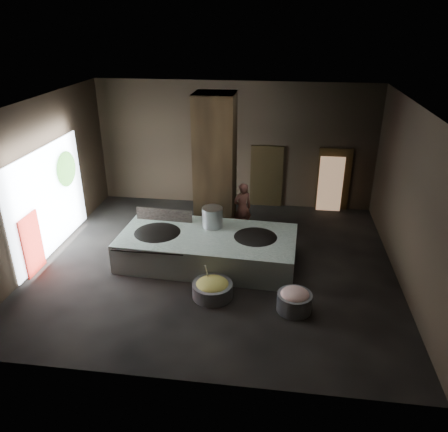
# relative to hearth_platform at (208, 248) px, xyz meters

# --- Properties ---
(floor) EXTENTS (10.00, 9.00, 0.10)m
(floor) POSITION_rel_hearth_platform_xyz_m (0.25, -0.08, -0.48)
(floor) COLOR black
(floor) RESTS_ON ground
(ceiling) EXTENTS (10.00, 9.00, 0.10)m
(ceiling) POSITION_rel_hearth_platform_xyz_m (0.25, -0.08, 4.12)
(ceiling) COLOR black
(ceiling) RESTS_ON back_wall
(back_wall) EXTENTS (10.00, 0.10, 4.50)m
(back_wall) POSITION_rel_hearth_platform_xyz_m (0.25, 4.47, 1.82)
(back_wall) COLOR black
(back_wall) RESTS_ON ground
(front_wall) EXTENTS (10.00, 0.10, 4.50)m
(front_wall) POSITION_rel_hearth_platform_xyz_m (0.25, -4.63, 1.82)
(front_wall) COLOR black
(front_wall) RESTS_ON ground
(left_wall) EXTENTS (0.10, 9.00, 4.50)m
(left_wall) POSITION_rel_hearth_platform_xyz_m (-4.80, -0.08, 1.82)
(left_wall) COLOR black
(left_wall) RESTS_ON ground
(right_wall) EXTENTS (0.10, 9.00, 4.50)m
(right_wall) POSITION_rel_hearth_platform_xyz_m (5.30, -0.08, 1.82)
(right_wall) COLOR black
(right_wall) RESTS_ON ground
(pillar) EXTENTS (1.20, 1.20, 4.50)m
(pillar) POSITION_rel_hearth_platform_xyz_m (-0.05, 1.82, 1.82)
(pillar) COLOR black
(pillar) RESTS_ON ground
(hearth_platform) EXTENTS (5.07, 2.62, 0.86)m
(hearth_platform) POSITION_rel_hearth_platform_xyz_m (0.00, 0.00, 0.00)
(hearth_platform) COLOR silver
(hearth_platform) RESTS_ON ground
(platform_cap) EXTENTS (4.84, 2.32, 0.03)m
(platform_cap) POSITION_rel_hearth_platform_xyz_m (0.00, 0.00, 0.38)
(platform_cap) COLOR black
(platform_cap) RESTS_ON hearth_platform
(wok_left) EXTENTS (1.56, 1.56, 0.43)m
(wok_left) POSITION_rel_hearth_platform_xyz_m (-1.45, -0.05, 0.32)
(wok_left) COLOR black
(wok_left) RESTS_ON hearth_platform
(wok_left_rim) EXTENTS (1.59, 1.59, 0.05)m
(wok_left_rim) POSITION_rel_hearth_platform_xyz_m (-1.45, -0.05, 0.39)
(wok_left_rim) COLOR black
(wok_left_rim) RESTS_ON hearth_platform
(wok_right) EXTENTS (1.45, 1.45, 0.41)m
(wok_right) POSITION_rel_hearth_platform_xyz_m (1.35, 0.05, 0.32)
(wok_right) COLOR black
(wok_right) RESTS_ON hearth_platform
(wok_right_rim) EXTENTS (1.49, 1.49, 0.05)m
(wok_right_rim) POSITION_rel_hearth_platform_xyz_m (1.35, 0.05, 0.39)
(wok_right_rim) COLOR black
(wok_right_rim) RESTS_ON hearth_platform
(stock_pot) EXTENTS (0.60, 0.60, 0.65)m
(stock_pot) POSITION_rel_hearth_platform_xyz_m (0.05, 0.55, 0.70)
(stock_pot) COLOR #A4A7AB
(stock_pot) RESTS_ON hearth_platform
(splash_guard) EXTENTS (1.72, 0.15, 0.43)m
(splash_guard) POSITION_rel_hearth_platform_xyz_m (-1.45, 0.75, 0.60)
(splash_guard) COLOR black
(splash_guard) RESTS_ON hearth_platform
(cook) EXTENTS (0.74, 0.64, 1.70)m
(cook) POSITION_rel_hearth_platform_xyz_m (0.79, 2.00, 0.42)
(cook) COLOR #9F5E51
(cook) RESTS_ON ground
(veg_basin) EXTENTS (1.30, 1.30, 0.38)m
(veg_basin) POSITION_rel_hearth_platform_xyz_m (0.40, -1.71, -0.24)
(veg_basin) COLOR slate
(veg_basin) RESTS_ON ground
(veg_fill) EXTENTS (0.84, 0.84, 0.26)m
(veg_fill) POSITION_rel_hearth_platform_xyz_m (0.40, -1.71, -0.08)
(veg_fill) COLOR #8CB457
(veg_fill) RESTS_ON veg_basin
(ladle) EXTENTS (0.08, 0.41, 0.73)m
(ladle) POSITION_rel_hearth_platform_xyz_m (0.25, -1.56, 0.12)
(ladle) COLOR #A4A7AB
(ladle) RESTS_ON veg_basin
(meat_basin) EXTENTS (1.07, 1.07, 0.46)m
(meat_basin) POSITION_rel_hearth_platform_xyz_m (2.45, -2.02, -0.20)
(meat_basin) COLOR slate
(meat_basin) RESTS_ON ground
(meat_fill) EXTENTS (0.70, 0.70, 0.27)m
(meat_fill) POSITION_rel_hearth_platform_xyz_m (2.45, -2.02, 0.02)
(meat_fill) COLOR #D88681
(meat_fill) RESTS_ON meat_basin
(doorway_near) EXTENTS (1.18, 0.08, 2.38)m
(doorway_near) POSITION_rel_hearth_platform_xyz_m (1.45, 4.37, 0.67)
(doorway_near) COLOR black
(doorway_near) RESTS_ON ground
(doorway_near_glow) EXTENTS (0.78, 0.04, 1.85)m
(doorway_near_glow) POSITION_rel_hearth_platform_xyz_m (1.26, 4.45, 0.62)
(doorway_near_glow) COLOR #8C6647
(doorway_near_glow) RESTS_ON ground
(doorway_far) EXTENTS (1.18, 0.08, 2.38)m
(doorway_far) POSITION_rel_hearth_platform_xyz_m (3.85, 4.37, 0.67)
(doorway_far) COLOR black
(doorway_far) RESTS_ON ground
(doorway_far_glow) EXTENTS (0.85, 0.04, 2.02)m
(doorway_far_glow) POSITION_rel_hearth_platform_xyz_m (3.73, 4.09, 0.62)
(doorway_far_glow) COLOR #8C6647
(doorway_far_glow) RESTS_ON ground
(left_opening) EXTENTS (0.04, 4.20, 3.10)m
(left_opening) POSITION_rel_hearth_platform_xyz_m (-4.70, 0.12, 1.17)
(left_opening) COLOR white
(left_opening) RESTS_ON ground
(pavilion_sliver) EXTENTS (0.05, 0.90, 1.70)m
(pavilion_sliver) POSITION_rel_hearth_platform_xyz_m (-4.63, -1.18, 0.42)
(pavilion_sliver) COLOR maroon
(pavilion_sliver) RESTS_ON ground
(tree_silhouette) EXTENTS (0.28, 1.10, 1.10)m
(tree_silhouette) POSITION_rel_hearth_platform_xyz_m (-4.60, 1.22, 1.77)
(tree_silhouette) COLOR #194714
(tree_silhouette) RESTS_ON left_opening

